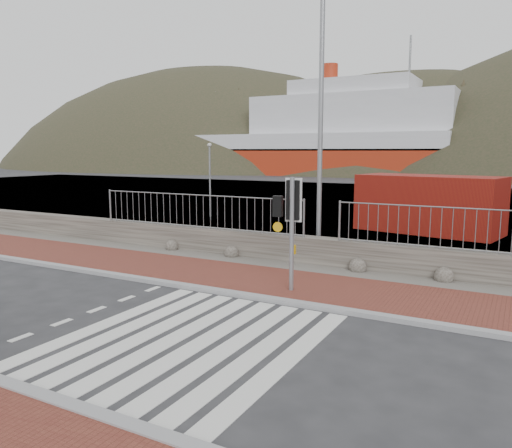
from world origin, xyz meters
The scene contains 14 objects.
ground centered at (0.00, 0.00, 0.00)m, with size 220.00×220.00×0.00m, color #28282B.
sidewalk_far centered at (0.00, 4.50, 0.04)m, with size 40.00×3.00×0.08m, color brown.
kerb_near centered at (0.00, -3.00, 0.05)m, with size 40.00×0.25×0.12m, color gray.
kerb_far centered at (0.00, 3.00, 0.05)m, with size 40.00×0.25×0.12m, color gray.
zebra_crossing centered at (0.00, 0.00, 0.01)m, with size 4.62×5.60×0.01m.
gravel_strip centered at (0.00, 6.50, 0.03)m, with size 40.00×1.50×0.06m, color #59544C.
stone_wall centered at (0.00, 7.30, 0.45)m, with size 40.00×0.60×0.90m, color #453F39.
railing centered at (0.00, 7.15, 1.82)m, with size 18.07×0.07×1.22m.
quay centered at (0.00, 27.90, 0.00)m, with size 120.00×40.00×0.50m, color #4C4C4F.
water centered at (0.00, 62.90, 0.00)m, with size 220.00×50.00×0.05m, color #3F4C54.
ferry centered at (-24.65, 67.90, 5.36)m, with size 50.00×16.00×20.00m.
traffic_signal_far centered at (0.37, 3.93, 2.18)m, with size 0.73×0.32×3.01m.
streetlight centered at (-0.30, 8.15, 5.16)m, with size 1.89×0.76×9.17m.
shipping_container centered at (1.81, 15.94, 1.29)m, with size 6.18×2.57×2.57m, color maroon.
Camera 1 is at (5.58, -7.61, 3.66)m, focal length 35.00 mm.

